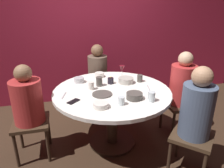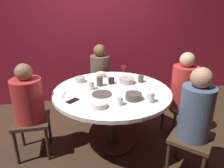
{
  "view_description": "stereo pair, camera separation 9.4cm",
  "coord_description": "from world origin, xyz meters",
  "px_view_note": "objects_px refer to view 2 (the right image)",
  "views": [
    {
      "loc": [
        -0.57,
        -2.28,
        1.76
      ],
      "look_at": [
        0.0,
        0.0,
        0.84
      ],
      "focal_mm": 33.98,
      "sensor_mm": 36.0,
      "label": 1
    },
    {
      "loc": [
        -0.48,
        -2.3,
        1.76
      ],
      "look_at": [
        0.0,
        0.0,
        0.84
      ],
      "focal_mm": 33.98,
      "sensor_mm": 36.0,
      "label": 2
    }
  ],
  "objects_px": {
    "candle_holder": "(111,81)",
    "bowl_sauce_side": "(101,75)",
    "seated_diner_back": "(100,71)",
    "seated_diner_front_right": "(196,113)",
    "cup_by_right_diner": "(91,85)",
    "cup_far_edge": "(120,101)",
    "seated_diner_right": "(184,86)",
    "cell_phone": "(73,101)",
    "bowl_serving_large": "(80,80)",
    "bowl_rice_portion": "(127,81)",
    "cup_near_candle": "(141,79)",
    "cup_by_left_diner": "(151,97)",
    "dining_table": "(112,101)",
    "wine_glass": "(123,69)",
    "seated_diner_left": "(28,101)",
    "cup_center_front": "(100,81)",
    "bowl_small_white": "(134,96)",
    "dinner_plate": "(102,94)",
    "bowl_salad_center": "(99,105)"
  },
  "relations": [
    {
      "from": "wine_glass",
      "to": "cup_far_edge",
      "type": "distance_m",
      "value": 0.83
    },
    {
      "from": "cup_by_left_diner",
      "to": "cup_by_right_diner",
      "type": "distance_m",
      "value": 0.75
    },
    {
      "from": "seated_diner_back",
      "to": "candle_holder",
      "type": "distance_m",
      "value": 0.74
    },
    {
      "from": "candle_holder",
      "to": "cup_center_front",
      "type": "xyz_separation_m",
      "value": [
        -0.16,
        -0.04,
        0.02
      ]
    },
    {
      "from": "dining_table",
      "to": "cup_by_right_diner",
      "type": "relative_size",
      "value": 14.44
    },
    {
      "from": "seated_diner_right",
      "to": "bowl_rice_portion",
      "type": "distance_m",
      "value": 0.75
    },
    {
      "from": "seated_diner_back",
      "to": "cup_by_left_diner",
      "type": "height_order",
      "value": "seated_diner_back"
    },
    {
      "from": "cup_near_candle",
      "to": "wine_glass",
      "type": "bearing_deg",
      "value": 132.1
    },
    {
      "from": "cup_far_edge",
      "to": "cup_center_front",
      "type": "bearing_deg",
      "value": 102.03
    },
    {
      "from": "bowl_sauce_side",
      "to": "seated_diner_left",
      "type": "bearing_deg",
      "value": -150.94
    },
    {
      "from": "bowl_sauce_side",
      "to": "cup_center_front",
      "type": "distance_m",
      "value": 0.34
    },
    {
      "from": "bowl_sauce_side",
      "to": "cup_by_right_diner",
      "type": "xyz_separation_m",
      "value": [
        -0.18,
        -0.42,
        0.02
      ]
    },
    {
      "from": "cell_phone",
      "to": "bowl_serving_large",
      "type": "relative_size",
      "value": 1.04
    },
    {
      "from": "cup_near_candle",
      "to": "cup_by_left_diner",
      "type": "relative_size",
      "value": 0.87
    },
    {
      "from": "seated_diner_back",
      "to": "seated_diner_right",
      "type": "distance_m",
      "value": 1.35
    },
    {
      "from": "bowl_salad_center",
      "to": "cup_by_left_diner",
      "type": "relative_size",
      "value": 1.47
    },
    {
      "from": "seated_diner_front_right",
      "to": "dinner_plate",
      "type": "relative_size",
      "value": 5.26
    },
    {
      "from": "dinner_plate",
      "to": "bowl_sauce_side",
      "type": "xyz_separation_m",
      "value": [
        0.09,
        0.61,
        0.02
      ]
    },
    {
      "from": "cell_phone",
      "to": "bowl_serving_large",
      "type": "height_order",
      "value": "bowl_serving_large"
    },
    {
      "from": "dining_table",
      "to": "bowl_salad_center",
      "type": "relative_size",
      "value": 8.86
    },
    {
      "from": "seated_diner_front_right",
      "to": "wine_glass",
      "type": "relative_size",
      "value": 6.85
    },
    {
      "from": "wine_glass",
      "to": "seated_diner_left",
      "type": "bearing_deg",
      "value": -161.95
    },
    {
      "from": "seated_diner_front_right",
      "to": "bowl_rice_portion",
      "type": "height_order",
      "value": "seated_diner_front_right"
    },
    {
      "from": "cup_far_edge",
      "to": "wine_glass",
      "type": "bearing_deg",
      "value": 72.89
    },
    {
      "from": "dinner_plate",
      "to": "cup_by_right_diner",
      "type": "xyz_separation_m",
      "value": [
        -0.1,
        0.18,
        0.04
      ]
    },
    {
      "from": "cup_by_right_diner",
      "to": "cell_phone",
      "type": "bearing_deg",
      "value": -129.65
    },
    {
      "from": "seated_diner_front_right",
      "to": "bowl_salad_center",
      "type": "height_order",
      "value": "seated_diner_front_right"
    },
    {
      "from": "candle_holder",
      "to": "dining_table",
      "type": "bearing_deg",
      "value": -99.45
    },
    {
      "from": "candle_holder",
      "to": "wine_glass",
      "type": "relative_size",
      "value": 0.56
    },
    {
      "from": "dining_table",
      "to": "bowl_small_white",
      "type": "xyz_separation_m",
      "value": [
        0.18,
        -0.29,
        0.18
      ]
    },
    {
      "from": "bowl_small_white",
      "to": "dining_table",
      "type": "bearing_deg",
      "value": 121.55
    },
    {
      "from": "bowl_serving_large",
      "to": "cup_by_right_diner",
      "type": "height_order",
      "value": "cup_by_right_diner"
    },
    {
      "from": "seated_diner_back",
      "to": "seated_diner_front_right",
      "type": "relative_size",
      "value": 0.94
    },
    {
      "from": "bowl_rice_portion",
      "to": "cup_near_candle",
      "type": "xyz_separation_m",
      "value": [
        0.19,
        -0.0,
        0.01
      ]
    },
    {
      "from": "cup_by_left_diner",
      "to": "dining_table",
      "type": "bearing_deg",
      "value": 130.45
    },
    {
      "from": "bowl_sauce_side",
      "to": "seated_diner_back",
      "type": "bearing_deg",
      "value": 82.75
    },
    {
      "from": "seated_diner_back",
      "to": "cup_near_candle",
      "type": "height_order",
      "value": "seated_diner_back"
    },
    {
      "from": "bowl_small_white",
      "to": "cup_far_edge",
      "type": "relative_size",
      "value": 2.0
    },
    {
      "from": "dining_table",
      "to": "cup_center_front",
      "type": "distance_m",
      "value": 0.29
    },
    {
      "from": "cup_far_edge",
      "to": "bowl_sauce_side",
      "type": "bearing_deg",
      "value": 93.51
    },
    {
      "from": "candle_holder",
      "to": "bowl_serving_large",
      "type": "bearing_deg",
      "value": 159.76
    },
    {
      "from": "cup_by_left_diner",
      "to": "bowl_salad_center",
      "type": "bearing_deg",
      "value": -179.22
    },
    {
      "from": "bowl_serving_large",
      "to": "cup_by_left_diner",
      "type": "xyz_separation_m",
      "value": [
        0.69,
        -0.76,
        0.02
      ]
    },
    {
      "from": "seated_diner_right",
      "to": "candle_holder",
      "type": "relative_size",
      "value": 11.83
    },
    {
      "from": "cup_far_edge",
      "to": "candle_holder",
      "type": "bearing_deg",
      "value": 86.48
    },
    {
      "from": "candle_holder",
      "to": "bowl_sauce_side",
      "type": "distance_m",
      "value": 0.3
    },
    {
      "from": "seated_diner_right",
      "to": "cell_phone",
      "type": "relative_size",
      "value": 8.39
    },
    {
      "from": "cup_by_right_diner",
      "to": "cup_far_edge",
      "type": "relative_size",
      "value": 1.1
    },
    {
      "from": "cup_near_candle",
      "to": "cup_by_left_diner",
      "type": "distance_m",
      "value": 0.59
    },
    {
      "from": "cell_phone",
      "to": "cup_near_candle",
      "type": "bearing_deg",
      "value": -107.23
    }
  ]
}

